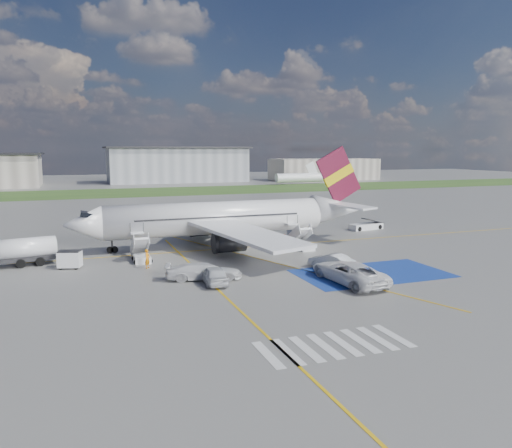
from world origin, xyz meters
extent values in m
plane|color=#60605E|center=(0.00, 0.00, 0.00)|extent=(400.00, 400.00, 0.00)
cube|color=#2D4C1E|center=(0.00, 95.00, 0.01)|extent=(400.00, 30.00, 0.01)
cube|color=gold|center=(0.00, 12.00, 0.01)|extent=(120.00, 0.20, 0.01)
cube|color=gold|center=(-5.00, -10.00, 0.01)|extent=(0.20, 60.00, 0.01)
cube|color=gold|center=(0.00, 12.00, 0.01)|extent=(20.71, 56.45, 0.01)
cube|color=navy|center=(10.00, -4.00, 0.01)|extent=(14.00, 8.00, 0.01)
cube|color=silver|center=(-6.00, -18.00, 0.01)|extent=(0.60, 4.00, 0.01)
cube|color=silver|center=(-4.80, -18.00, 0.01)|extent=(0.60, 4.00, 0.01)
cube|color=silver|center=(-3.60, -18.00, 0.01)|extent=(0.60, 4.00, 0.01)
cube|color=silver|center=(-2.40, -18.00, 0.01)|extent=(0.60, 4.00, 0.01)
cube|color=silver|center=(-1.20, -18.00, 0.01)|extent=(0.60, 4.00, 0.01)
cube|color=silver|center=(0.00, -18.00, 0.01)|extent=(0.60, 4.00, 0.01)
cube|color=silver|center=(1.20, -18.00, 0.01)|extent=(0.60, 4.00, 0.01)
cube|color=silver|center=(2.40, -18.00, 0.01)|extent=(0.60, 4.00, 0.01)
cube|color=gray|center=(20.00, 135.00, 6.00)|extent=(48.00, 18.00, 12.00)
cube|color=gray|center=(75.00, 128.00, 4.00)|extent=(40.00, 16.00, 8.00)
cylinder|color=white|center=(0.00, 14.00, 3.40)|extent=(26.00, 3.90, 3.90)
cone|color=white|center=(-15.00, 14.00, 3.40)|extent=(4.00, 3.90, 3.90)
cube|color=black|center=(-14.40, 14.00, 4.45)|extent=(1.67, 1.90, 0.82)
cone|color=white|center=(16.20, 14.00, 3.80)|extent=(6.50, 3.90, 3.90)
cube|color=white|center=(1.00, 5.50, 2.80)|extent=(9.86, 15.95, 1.40)
cube|color=white|center=(1.00, 22.50, 2.80)|extent=(9.86, 15.95, 1.40)
cylinder|color=#38383A|center=(0.00, 8.40, 1.40)|extent=(3.40, 2.10, 2.10)
cylinder|color=#38383A|center=(0.00, 19.60, 1.40)|extent=(3.40, 2.10, 2.10)
cube|color=#590F25|center=(16.50, 14.00, 8.20)|extent=(6.62, 0.30, 7.45)
cube|color=yellow|center=(16.50, 14.00, 8.20)|extent=(4.36, 0.40, 3.08)
cube|color=white|center=(16.80, 10.80, 4.50)|extent=(4.73, 5.95, 0.49)
cube|color=white|center=(16.80, 17.20, 4.50)|extent=(4.73, 5.95, 0.49)
cube|color=black|center=(0.00, 12.04, 3.75)|extent=(19.50, 0.04, 0.18)
cube|color=black|center=(0.00, 15.96, 3.75)|extent=(19.50, 0.04, 0.18)
cube|color=white|center=(-9.50, 9.85, 1.45)|extent=(1.40, 3.73, 2.32)
cube|color=white|center=(-9.50, 11.75, 2.50)|extent=(1.40, 1.00, 0.12)
cylinder|color=black|center=(-10.20, 11.75, 3.05)|extent=(0.06, 0.06, 1.10)
cylinder|color=black|center=(-8.80, 11.75, 3.05)|extent=(0.06, 0.06, 1.10)
cube|color=white|center=(-9.50, 8.25, 0.35)|extent=(1.60, 2.40, 0.70)
cube|color=white|center=(9.00, 9.85, 1.45)|extent=(1.40, 3.73, 2.32)
cube|color=white|center=(9.00, 11.75, 2.50)|extent=(1.40, 1.00, 0.12)
cylinder|color=black|center=(8.30, 11.75, 3.05)|extent=(0.06, 0.06, 1.10)
cylinder|color=black|center=(9.70, 11.75, 3.05)|extent=(0.06, 0.06, 1.10)
cube|color=white|center=(9.00, 8.25, 0.35)|extent=(1.60, 2.40, 0.70)
cylinder|color=white|center=(-20.70, 10.78, 1.77)|extent=(6.27, 3.07, 2.03)
cube|color=black|center=(-20.70, 10.78, 0.75)|extent=(6.27, 3.07, 0.44)
cube|color=white|center=(-16.44, 7.93, 0.91)|extent=(2.42, 1.87, 1.49)
cube|color=black|center=(-16.44, 7.93, 1.71)|extent=(2.29, 1.73, 0.13)
cube|color=white|center=(23.82, 18.60, 0.43)|extent=(5.39, 2.57, 0.86)
cube|color=black|center=(25.10, 18.81, 1.19)|extent=(3.55, 1.84, 0.96)
imported|color=silver|center=(-4.80, -2.32, 0.78)|extent=(2.06, 4.69, 1.57)
imported|color=#B3B6BB|center=(7.29, -1.08, 0.76)|extent=(3.46, 4.83, 1.51)
imported|color=white|center=(6.34, -5.96, 1.24)|extent=(3.47, 6.81, 2.49)
imported|color=silver|center=(-5.25, -0.64, 0.99)|extent=(5.39, 3.23, 1.98)
imported|color=orange|center=(-9.34, 5.40, 0.94)|extent=(0.77, 0.82, 1.88)
imported|color=orange|center=(-9.40, 13.94, 0.92)|extent=(1.10, 1.14, 1.84)
imported|color=#FD630D|center=(7.51, 10.70, 0.78)|extent=(0.38, 0.91, 1.55)
camera|label=1|loc=(-15.89, -42.80, 11.46)|focal=35.00mm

